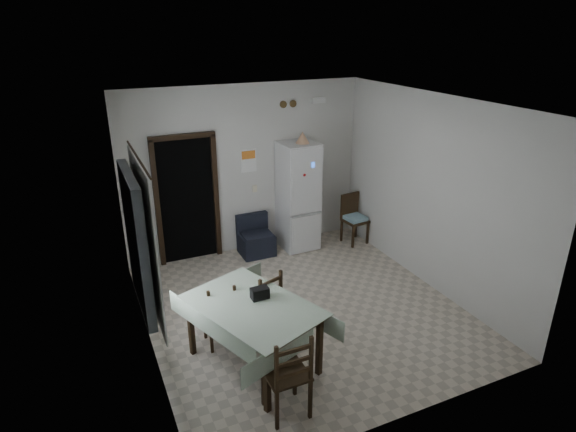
% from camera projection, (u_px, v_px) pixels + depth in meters
% --- Properties ---
extents(ground, '(4.50, 4.50, 0.00)m').
position_uv_depth(ground, '(302.00, 309.00, 6.87)').
color(ground, '#B7AA95').
rests_on(ground, ground).
extents(ceiling, '(4.20, 4.50, 0.02)m').
position_uv_depth(ceiling, '(305.00, 103.00, 5.78)').
color(ceiling, white).
rests_on(ceiling, ground).
extents(wall_back, '(4.20, 0.02, 2.90)m').
position_uv_depth(wall_back, '(246.00, 170.00, 8.22)').
color(wall_back, silver).
rests_on(wall_back, ground).
extents(wall_front, '(4.20, 0.02, 2.90)m').
position_uv_depth(wall_front, '(411.00, 298.00, 4.42)').
color(wall_front, silver).
rests_on(wall_front, ground).
extents(wall_left, '(0.02, 4.50, 2.90)m').
position_uv_depth(wall_left, '(140.00, 243.00, 5.52)').
color(wall_left, silver).
rests_on(wall_left, ground).
extents(wall_right, '(0.02, 4.50, 2.90)m').
position_uv_depth(wall_right, '(431.00, 193.00, 7.13)').
color(wall_right, silver).
rests_on(wall_right, ground).
extents(doorway, '(1.06, 0.52, 2.22)m').
position_uv_depth(doorway, '(184.00, 197.00, 8.14)').
color(doorway, black).
rests_on(doorway, ground).
extents(window_recess, '(0.10, 1.20, 1.60)m').
position_uv_depth(window_recess, '(137.00, 243.00, 5.29)').
color(window_recess, silver).
rests_on(window_recess, ground).
extents(curtain, '(0.02, 1.45, 1.85)m').
position_uv_depth(curtain, '(147.00, 241.00, 5.33)').
color(curtain, silver).
rests_on(curtain, ground).
extents(curtain_rod, '(0.02, 1.60, 0.02)m').
position_uv_depth(curtain_rod, '(138.00, 158.00, 4.98)').
color(curtain_rod, black).
rests_on(curtain_rod, ground).
extents(calendar, '(0.28, 0.02, 0.40)m').
position_uv_depth(calendar, '(248.00, 161.00, 8.17)').
color(calendar, white).
rests_on(calendar, ground).
extents(calendar_image, '(0.24, 0.01, 0.14)m').
position_uv_depth(calendar_image, '(248.00, 155.00, 8.12)').
color(calendar_image, orange).
rests_on(calendar_image, ground).
extents(light_switch, '(0.08, 0.02, 0.12)m').
position_uv_depth(light_switch, '(255.00, 189.00, 8.40)').
color(light_switch, beige).
rests_on(light_switch, ground).
extents(vent_left, '(0.12, 0.03, 0.12)m').
position_uv_depth(vent_left, '(283.00, 104.00, 8.08)').
color(vent_left, brown).
rests_on(vent_left, ground).
extents(vent_right, '(0.12, 0.03, 0.12)m').
position_uv_depth(vent_right, '(293.00, 104.00, 8.14)').
color(vent_right, brown).
rests_on(vent_right, ground).
extents(emergency_light, '(0.25, 0.07, 0.09)m').
position_uv_depth(emergency_light, '(318.00, 100.00, 8.29)').
color(emergency_light, white).
rests_on(emergency_light, ground).
extents(fridge, '(0.63, 0.63, 1.92)m').
position_uv_depth(fridge, '(298.00, 196.00, 8.46)').
color(fridge, silver).
rests_on(fridge, ground).
extents(tan_cone, '(0.24, 0.24, 0.19)m').
position_uv_depth(tan_cone, '(303.00, 137.00, 8.03)').
color(tan_cone, tan).
rests_on(tan_cone, fridge).
extents(navy_seat, '(0.58, 0.56, 0.69)m').
position_uv_depth(navy_seat, '(256.00, 236.00, 8.38)').
color(navy_seat, black).
rests_on(navy_seat, ground).
extents(corner_chair, '(0.44, 0.44, 0.91)m').
position_uv_depth(corner_chair, '(355.00, 219.00, 8.78)').
color(corner_chair, black).
rests_on(corner_chair, ground).
extents(dining_table, '(1.51, 1.82, 0.81)m').
position_uv_depth(dining_table, '(253.00, 335.00, 5.63)').
color(dining_table, '#A2B69C').
rests_on(dining_table, ground).
extents(black_bag, '(0.21, 0.13, 0.13)m').
position_uv_depth(black_bag, '(260.00, 293.00, 5.59)').
color(black_bag, black).
rests_on(black_bag, dining_table).
extents(dining_chair_far_left, '(0.38, 0.38, 0.87)m').
position_uv_depth(dining_chair_far_left, '(219.00, 313.00, 6.00)').
color(dining_chair_far_left, black).
rests_on(dining_chair_far_left, ground).
extents(dining_chair_far_right, '(0.50, 0.50, 0.92)m').
position_uv_depth(dining_chair_far_right, '(262.00, 302.00, 6.19)').
color(dining_chair_far_right, black).
rests_on(dining_chair_far_right, ground).
extents(dining_chair_near_head, '(0.43, 0.43, 1.01)m').
position_uv_depth(dining_chair_near_head, '(286.00, 372.00, 4.88)').
color(dining_chair_near_head, black).
rests_on(dining_chair_near_head, ground).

